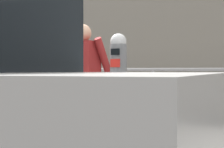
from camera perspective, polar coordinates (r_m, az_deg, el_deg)
The scene contains 5 objects.
sidewalk_curb at distance 4.92m, azimuth 2.71°, elevation -12.35°, with size 36.00×3.25×0.12m, color gray.
parking_meter at distance 3.57m, azimuth 1.15°, elevation 1.25°, with size 0.19×0.20×1.46m.
pedestrian_at_meter at distance 3.98m, azimuth -5.19°, elevation -1.25°, with size 0.65×0.38×1.62m.
background_railing at distance 6.23m, azimuth 7.28°, elevation -1.73°, with size 24.06×0.06×1.09m.
backdrop_wall at distance 8.81m, azimuth 11.65°, elevation 4.35°, with size 32.00×0.50×3.48m, color gray.
Camera 1 is at (1.58, -2.90, 1.16)m, focal length 51.21 mm.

